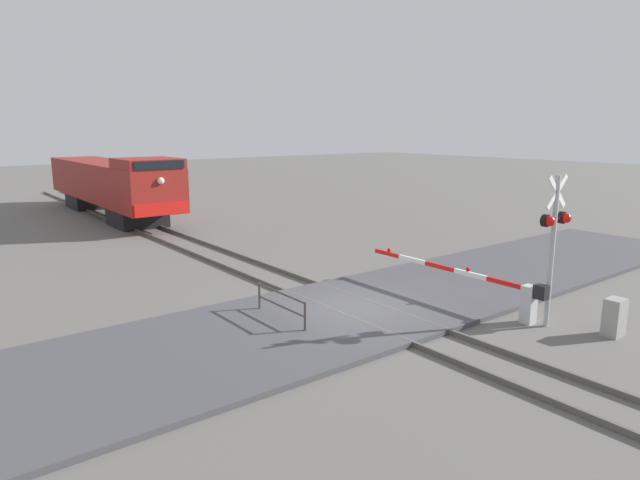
{
  "coord_description": "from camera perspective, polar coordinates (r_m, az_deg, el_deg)",
  "views": [
    {
      "loc": [
        -10.75,
        -12.0,
        5.53
      ],
      "look_at": [
        1.02,
        3.22,
        1.6
      ],
      "focal_mm": 30.85,
      "sensor_mm": 36.0,
      "label": 1
    }
  ],
  "objects": [
    {
      "name": "crossing_gate",
      "position": [
        17.43,
        17.94,
        -4.84
      ],
      "size": [
        0.36,
        6.9,
        1.23
      ],
      "color": "silver",
      "rests_on": "ground_plane"
    },
    {
      "name": "rail_track_right",
      "position": [
        17.47,
        5.74,
        -6.7
      ],
      "size": [
        0.08,
        80.0,
        0.15
      ],
      "primitive_type": "cube",
      "color": "#59544C",
      "rests_on": "ground_plane"
    },
    {
      "name": "road_surface",
      "position": [
        17.01,
        3.97,
        -7.18
      ],
      "size": [
        36.0,
        5.91,
        0.15
      ],
      "primitive_type": "cube",
      "color": "#47474C",
      "rests_on": "ground_plane"
    },
    {
      "name": "utility_cabinet",
      "position": [
        16.93,
        28.22,
        -7.08
      ],
      "size": [
        0.55,
        0.44,
        1.04
      ],
      "primitive_type": "cube",
      "color": "#999993",
      "rests_on": "ground_plane"
    },
    {
      "name": "ground_plane",
      "position": [
        17.03,
        3.97,
        -7.42
      ],
      "size": [
        160.0,
        160.0,
        0.0
      ],
      "primitive_type": "plane",
      "color": "#605E59"
    },
    {
      "name": "rail_track_left",
      "position": [
        16.56,
        2.1,
        -7.68
      ],
      "size": [
        0.08,
        80.0,
        0.15
      ],
      "primitive_type": "cube",
      "color": "#59544C",
      "rests_on": "ground_plane"
    },
    {
      "name": "guard_railing",
      "position": [
        15.85,
        -4.06,
        -6.54
      ],
      "size": [
        0.08,
        2.42,
        0.95
      ],
      "color": "#4C4742",
      "rests_on": "ground_plane"
    },
    {
      "name": "crossing_signal",
      "position": [
        16.38,
        23.12,
        0.67
      ],
      "size": [
        1.18,
        0.33,
        4.31
      ],
      "color": "#ADADB2",
      "rests_on": "ground_plane"
    },
    {
      "name": "locomotive",
      "position": [
        37.23,
        -20.85,
        5.48
      ],
      "size": [
        3.09,
        17.13,
        3.94
      ],
      "color": "black",
      "rests_on": "ground_plane"
    }
  ]
}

